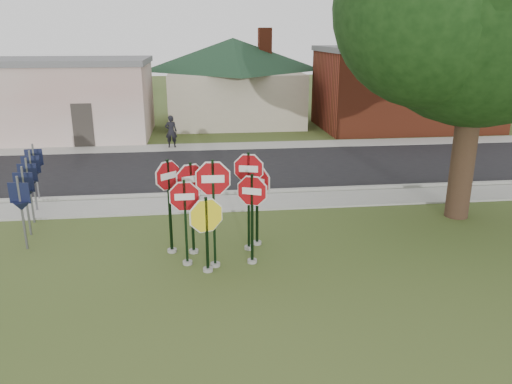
{
  "coord_description": "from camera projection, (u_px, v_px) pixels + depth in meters",
  "views": [
    {
      "loc": [
        -0.44,
        -10.25,
        5.42
      ],
      "look_at": [
        1.03,
        2.0,
        1.51
      ],
      "focal_mm": 35.0,
      "sensor_mm": 36.0,
      "label": 1
    }
  ],
  "objects": [
    {
      "name": "curb",
      "position": [
        212.0,
        194.0,
        17.52
      ],
      "size": [
        60.0,
        0.2,
        0.14
      ],
      "primitive_type": "cube",
      "color": "gray",
      "rests_on": "ground"
    },
    {
      "name": "stop_sign_center",
      "position": [
        213.0,
        197.0,
        11.67
      ],
      "size": [
        1.14,
        0.24,
        2.8
      ],
      "color": "gray",
      "rests_on": "ground"
    },
    {
      "name": "pedestrian",
      "position": [
        171.0,
        131.0,
        24.52
      ],
      "size": [
        0.58,
        0.39,
        1.58
      ],
      "primitive_type": "imported",
      "rotation": [
        0.0,
        0.0,
        3.16
      ],
      "color": "black",
      "rests_on": "sidewalk_far"
    },
    {
      "name": "building_house",
      "position": [
        233.0,
        64.0,
        31.33
      ],
      "size": [
        11.6,
        11.6,
        6.2
      ],
      "color": "#B5A890",
      "rests_on": "ground"
    },
    {
      "name": "road",
      "position": [
        209.0,
        169.0,
        20.85
      ],
      "size": [
        60.0,
        7.0,
        0.04
      ],
      "primitive_type": "cube",
      "color": "black",
      "rests_on": "ground"
    },
    {
      "name": "ground",
      "position": [
        222.0,
        283.0,
        11.39
      ],
      "size": [
        120.0,
        120.0,
        0.0
      ],
      "primitive_type": "plane",
      "color": "#384C1C",
      "rests_on": "ground"
    },
    {
      "name": "stop_sign_far_right",
      "position": [
        257.0,
        193.0,
        13.04
      ],
      "size": [
        0.8,
        0.87,
        2.37
      ],
      "color": "gray",
      "rests_on": "ground"
    },
    {
      "name": "building_brick",
      "position": [
        406.0,
        87.0,
        29.54
      ],
      "size": [
        10.2,
        6.2,
        4.75
      ],
      "color": "maroon",
      "rests_on": "ground"
    },
    {
      "name": "sidewalk_near",
      "position": [
        213.0,
        204.0,
        16.59
      ],
      "size": [
        60.0,
        1.6,
        0.06
      ],
      "primitive_type": "cube",
      "color": "gray",
      "rests_on": "ground"
    },
    {
      "name": "bg_tree_right",
      "position": [
        499.0,
        32.0,
        36.82
      ],
      "size": [
        5.6,
        5.6,
        8.4
      ],
      "color": "#322016",
      "rests_on": "ground"
    },
    {
      "name": "stop_sign_left",
      "position": [
        185.0,
        212.0,
        11.9
      ],
      "size": [
        1.02,
        0.24,
        2.26
      ],
      "color": "gray",
      "rests_on": "ground"
    },
    {
      "name": "building_stucco",
      "position": [
        35.0,
        98.0,
        26.75
      ],
      "size": [
        12.2,
        6.2,
        4.2
      ],
      "color": "silver",
      "rests_on": "ground"
    },
    {
      "name": "stop_sign_far_left",
      "position": [
        169.0,
        194.0,
        12.52
      ],
      "size": [
        0.79,
        0.69,
        2.58
      ],
      "color": "gray",
      "rests_on": "ground"
    },
    {
      "name": "stop_sign_back_right",
      "position": [
        249.0,
        188.0,
        12.66
      ],
      "size": [
        1.02,
        0.28,
        2.72
      ],
      "color": "gray",
      "rests_on": "ground"
    },
    {
      "name": "sidewalk_far",
      "position": [
        206.0,
        147.0,
        24.91
      ],
      "size": [
        60.0,
        1.6,
        0.06
      ],
      "primitive_type": "cube",
      "color": "gray",
      "rests_on": "ground"
    },
    {
      "name": "stop_sign_yellow",
      "position": [
        207.0,
        226.0,
        11.6
      ],
      "size": [
        1.08,
        0.4,
        1.98
      ],
      "color": "gray",
      "rests_on": "ground"
    },
    {
      "name": "route_sign_row",
      "position": [
        29.0,
        184.0,
        14.66
      ],
      "size": [
        1.43,
        4.63,
        2.0
      ],
      "color": "#59595E",
      "rests_on": "ground"
    },
    {
      "name": "stop_sign_right",
      "position": [
        252.0,
        207.0,
        11.96
      ],
      "size": [
        0.95,
        0.43,
        2.38
      ],
      "color": "gray",
      "rests_on": "ground"
    },
    {
      "name": "stop_sign_back_left",
      "position": [
        192.0,
        196.0,
        12.49
      ],
      "size": [
        1.0,
        0.37,
        2.52
      ],
      "color": "gray",
      "rests_on": "ground"
    }
  ]
}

